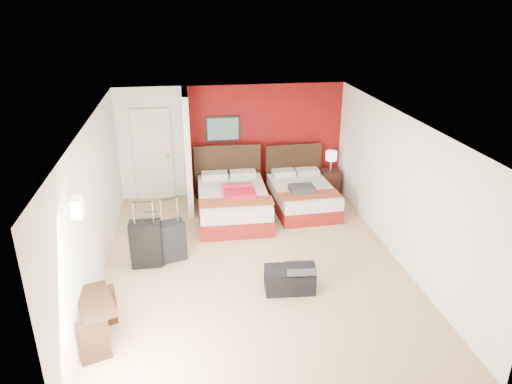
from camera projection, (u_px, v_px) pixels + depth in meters
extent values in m
plane|color=#D9B786|center=(253.00, 264.00, 8.20)|extent=(6.50, 6.50, 0.00)
cube|color=white|center=(232.00, 141.00, 10.69)|extent=(5.00, 0.04, 2.50)
cube|color=white|center=(93.00, 207.00, 7.37)|extent=(0.04, 6.50, 2.50)
cube|color=black|center=(223.00, 129.00, 10.49)|extent=(0.78, 0.03, 0.58)
cube|color=white|center=(77.00, 208.00, 5.77)|extent=(0.12, 0.20, 0.24)
cube|color=maroon|center=(265.00, 140.00, 10.78)|extent=(3.50, 0.04, 2.50)
cube|color=silver|center=(188.00, 151.00, 9.97)|extent=(0.12, 1.20, 2.50)
cube|color=silver|center=(153.00, 155.00, 10.48)|extent=(0.82, 0.06, 2.05)
cube|color=silver|center=(233.00, 204.00, 9.79)|extent=(1.44, 2.03, 0.60)
cube|color=silver|center=(303.00, 197.00, 10.21)|extent=(1.30, 1.81, 0.53)
cube|color=red|center=(238.00, 190.00, 9.58)|extent=(0.65, 0.88, 0.11)
cube|color=#39393E|center=(302.00, 189.00, 9.80)|extent=(0.51, 0.41, 0.12)
cube|color=#321810|center=(330.00, 182.00, 10.97)|extent=(0.42, 0.42, 0.58)
cylinder|color=silver|center=(331.00, 161.00, 10.77)|extent=(0.33, 0.33, 0.45)
cube|color=black|center=(146.00, 245.00, 8.02)|extent=(0.52, 0.33, 0.78)
cube|color=black|center=(172.00, 242.00, 8.21)|extent=(0.53, 0.41, 0.69)
cube|color=black|center=(153.00, 245.00, 8.29)|extent=(0.36, 0.22, 0.50)
cube|color=black|center=(290.00, 279.00, 7.40)|extent=(0.79, 0.46, 0.39)
cube|color=#3C3C41|center=(300.00, 268.00, 7.29)|extent=(0.47, 0.41, 0.06)
cube|color=black|center=(98.00, 322.00, 6.21)|extent=(0.66, 0.92, 0.69)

